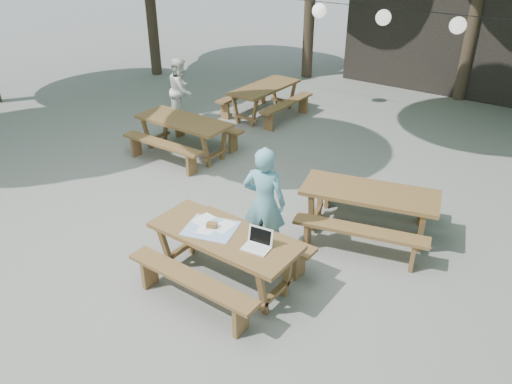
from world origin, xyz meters
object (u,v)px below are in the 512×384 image
object	(u,v)px
woman	(264,203)
main_picnic_table	(225,257)
picnic_table_nw	(184,136)
second_person	(181,90)

from	to	relation	value
woman	main_picnic_table	bearing A→B (deg)	68.06
main_picnic_table	picnic_table_nw	xyz separation A→B (m)	(-3.29, 2.77, 0.00)
main_picnic_table	woman	size ratio (longest dim) A/B	1.20
picnic_table_nw	woman	size ratio (longest dim) A/B	1.21
picnic_table_nw	woman	xyz separation A→B (m)	(3.33, -1.93, 0.44)
woman	second_person	size ratio (longest dim) A/B	1.11
main_picnic_table	woman	world-z (taller)	woman
picnic_table_nw	second_person	bearing A→B (deg)	133.76
second_person	picnic_table_nw	bearing A→B (deg)	-164.05
second_person	main_picnic_table	bearing A→B (deg)	-160.38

